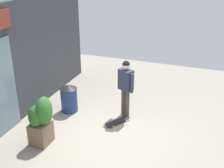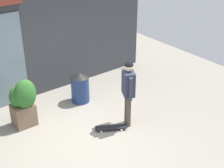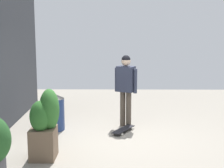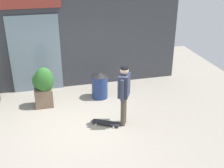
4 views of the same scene
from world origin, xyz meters
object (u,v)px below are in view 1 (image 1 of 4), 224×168
at_px(skateboarder, 126,83).
at_px(trash_bin, 69,98).
at_px(skateboard, 118,121).
at_px(planter_box_right, 41,121).

height_order(skateboarder, trash_bin, skateboarder).
bearing_deg(skateboard, skateboarder, -157.45).
bearing_deg(skateboard, planter_box_right, -12.88).
bearing_deg(trash_bin, planter_box_right, -174.52).
distance_m(skateboarder, trash_bin, 1.86).
height_order(skateboarder, skateboard, skateboarder).
xyz_separation_m(skateboarder, planter_box_right, (-2.08, 1.55, -0.41)).
xyz_separation_m(skateboarder, skateboard, (-0.49, 0.06, -1.02)).
distance_m(skateboarder, planter_box_right, 2.62).
height_order(skateboard, planter_box_right, planter_box_right).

